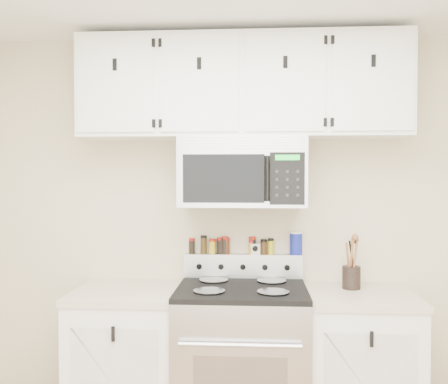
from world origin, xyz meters
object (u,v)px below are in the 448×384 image
object	(u,v)px
range	(242,364)
salt_canister	(296,243)
microwave	(243,172)
utensil_crock	(351,276)

from	to	relation	value
range	salt_canister	world-z (taller)	salt_canister
microwave	utensil_crock	xyz separation A→B (m)	(0.66, -0.01, -0.63)
microwave	salt_canister	bearing A→B (deg)	24.61
range	microwave	xyz separation A→B (m)	(0.00, 0.13, 1.14)
salt_canister	microwave	bearing A→B (deg)	-155.39
utensil_crock	salt_canister	world-z (taller)	salt_canister
range	utensil_crock	xyz separation A→B (m)	(0.66, 0.12, 0.51)
range	microwave	size ratio (longest dim) A/B	1.45
salt_canister	range	bearing A→B (deg)	-140.30
range	utensil_crock	world-z (taller)	utensil_crock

